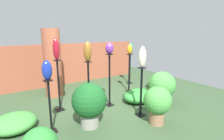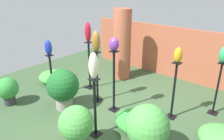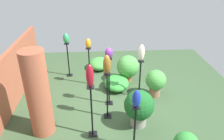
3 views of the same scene
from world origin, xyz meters
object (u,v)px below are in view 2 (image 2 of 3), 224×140
(pedestal_cobalt, at_px, (52,77))
(art_vase_ivory, at_px, (94,66))
(art_vase_bronze, at_px, (96,42))
(potted_plant_back_center, at_px, (8,89))
(pedestal_violet, at_px, (114,84))
(brick_pillar, at_px, (122,44))
(pedestal_ruby, at_px, (89,68))
(pedestal_ivory, at_px, (95,110))
(art_vase_jade, at_px, (224,55))
(art_vase_amber, at_px, (178,55))
(potted_plant_mid_right, at_px, (63,87))
(potted_plant_walkway_edge, at_px, (76,125))
(art_vase_violet, at_px, (114,44))
(potted_plant_near_pillar, at_px, (147,127))
(pedestal_bronze, at_px, (97,79))
(art_vase_ruby, at_px, (88,32))
(art_vase_cobalt, at_px, (48,48))
(pedestal_jade, at_px, (217,91))
(pedestal_amber, at_px, (174,93))

(pedestal_cobalt, bearing_deg, art_vase_ivory, -12.98)
(art_vase_bronze, distance_m, potted_plant_back_center, 2.39)
(pedestal_violet, distance_m, art_vase_ivory, 1.22)
(brick_pillar, bearing_deg, pedestal_ruby, -99.79)
(pedestal_ivory, distance_m, art_vase_ivory, 0.88)
(art_vase_jade, bearing_deg, art_vase_bronze, -152.31)
(brick_pillar, bearing_deg, art_vase_amber, -25.61)
(pedestal_ivory, bearing_deg, brick_pillar, 117.67)
(art_vase_jade, height_order, potted_plant_mid_right, art_vase_jade)
(pedestal_ruby, bearing_deg, potted_plant_walkway_edge, -49.88)
(pedestal_ivory, height_order, potted_plant_back_center, pedestal_ivory)
(potted_plant_back_center, bearing_deg, art_vase_ivory, 12.03)
(art_vase_violet, distance_m, art_vase_bronze, 0.59)
(art_vase_amber, distance_m, art_vase_ivory, 1.71)
(brick_pillar, xyz_separation_m, art_vase_ivory, (1.32, -2.52, 0.38))
(pedestal_ruby, bearing_deg, art_vase_ivory, -41.67)
(art_vase_jade, relative_size, potted_plant_near_pillar, 0.39)
(pedestal_cobalt, height_order, art_vase_bronze, art_vase_bronze)
(pedestal_bronze, distance_m, art_vase_amber, 1.99)
(art_vase_bronze, xyz_separation_m, art_vase_ruby, (-0.64, 0.37, 0.06))
(art_vase_bronze, height_order, potted_plant_walkway_edge, art_vase_bronze)
(art_vase_bronze, height_order, art_vase_cobalt, art_vase_bronze)
(pedestal_ivory, distance_m, art_vase_violet, 1.39)
(pedestal_violet, height_order, pedestal_bronze, pedestal_violet)
(pedestal_bronze, relative_size, art_vase_jade, 3.58)
(art_vase_cobalt, bearing_deg, pedestal_bronze, 25.43)
(pedestal_bronze, distance_m, art_vase_cobalt, 1.40)
(pedestal_jade, relative_size, art_vase_ruby, 2.32)
(art_vase_amber, bearing_deg, art_vase_bronze, -163.89)
(art_vase_ivory, relative_size, potted_plant_back_center, 0.71)
(art_vase_cobalt, height_order, potted_plant_walkway_edge, art_vase_cobalt)
(pedestal_jade, height_order, art_vase_ruby, art_vase_ruby)
(pedestal_jade, xyz_separation_m, art_vase_violet, (-1.80, -1.32, 1.01))
(art_vase_violet, bearing_deg, pedestal_bronze, 172.77)
(art_vase_amber, xyz_separation_m, art_vase_cobalt, (-2.83, -1.02, -0.15))
(pedestal_violet, bearing_deg, art_vase_cobalt, -165.04)
(pedestal_amber, distance_m, art_vase_ivory, 1.90)
(pedestal_jade, distance_m, potted_plant_back_center, 4.75)
(art_vase_violet, relative_size, art_vase_ruby, 0.56)
(pedestal_ivory, height_order, potted_plant_walkway_edge, pedestal_ivory)
(pedestal_ivory, bearing_deg, pedestal_ruby, 138.33)
(pedestal_amber, bearing_deg, art_vase_amber, 0.00)
(art_vase_ruby, height_order, potted_plant_back_center, art_vase_ruby)
(pedestal_jade, bearing_deg, art_vase_amber, -130.97)
(art_vase_jade, height_order, potted_plant_back_center, art_vase_jade)
(potted_plant_near_pillar, distance_m, potted_plant_mid_right, 2.23)
(art_vase_cobalt, bearing_deg, art_vase_ruby, 63.02)
(pedestal_bronze, xyz_separation_m, potted_plant_back_center, (-1.50, -1.49, -0.19))
(pedestal_cobalt, xyz_separation_m, potted_plant_near_pillar, (2.97, -0.24, 0.03))
(art_vase_violet, height_order, potted_plant_back_center, art_vase_violet)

